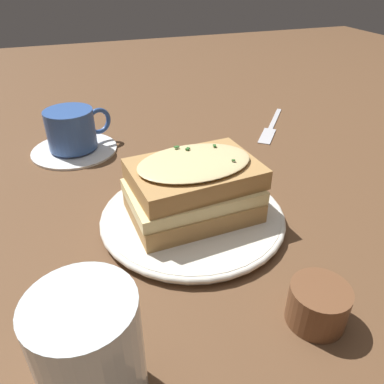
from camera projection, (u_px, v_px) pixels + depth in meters
ground_plane at (182, 224)px, 0.47m from camera, size 2.40×2.40×0.00m
dinner_plate at (192, 216)px, 0.47m from camera, size 0.23×0.23×0.01m
sandwich at (193, 187)px, 0.45m from camera, size 0.12×0.16×0.07m
teacup_with_saucer at (73, 134)px, 0.62m from camera, size 0.14×0.14×0.07m
water_glass at (91, 356)px, 0.26m from camera, size 0.07×0.07×0.11m
fork at (270, 129)px, 0.72m from camera, size 0.15×0.13×0.00m
condiment_pot at (318, 305)px, 0.33m from camera, size 0.05×0.05×0.04m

